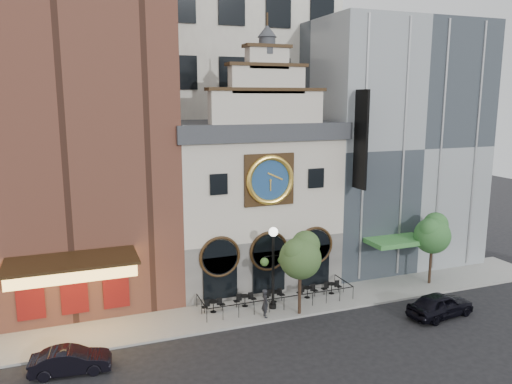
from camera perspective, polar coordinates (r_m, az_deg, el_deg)
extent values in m
plane|color=black|center=(33.28, 4.07, -14.33)|extent=(120.00, 120.00, 0.00)
cube|color=gray|center=(35.33, 2.34, -12.63)|extent=(44.00, 5.00, 0.15)
cube|color=#605E5B|center=(39.40, -0.78, -6.89)|extent=(12.00, 8.00, 4.00)
cube|color=silver|center=(38.10, -0.80, 1.02)|extent=(12.00, 8.00, 7.00)
cube|color=#2D3035|center=(37.62, -0.82, 7.18)|extent=(12.60, 8.60, 1.20)
cube|color=black|center=(34.19, 1.52, 1.42)|extent=(3.60, 0.25, 3.60)
cylinder|color=navy|center=(34.07, 1.61, 1.38)|extent=(3.10, 0.12, 3.10)
torus|color=#ECB945|center=(33.99, 1.66, 1.36)|extent=(3.46, 0.36, 3.46)
cylinder|color=#2D3035|center=(34.35, 1.28, 16.36)|extent=(1.10, 1.10, 1.10)
cone|color=#2D3035|center=(34.45, 1.29, 17.93)|extent=(1.30, 1.30, 0.80)
cube|color=brown|center=(37.35, -21.24, 7.82)|extent=(14.00, 12.00, 25.00)
cube|color=#FFBF59|center=(31.18, -20.25, -8.15)|extent=(7.00, 3.40, 0.70)
cube|color=black|center=(31.05, -20.31, -7.36)|extent=(7.40, 3.80, 0.15)
cube|color=#660F0D|center=(33.48, -20.04, -10.83)|extent=(5.60, 0.15, 2.60)
cube|color=gray|center=(45.51, 13.95, 5.47)|extent=(14.00, 12.00, 20.00)
cube|color=#3F8A3E|center=(39.22, 15.84, -5.41)|extent=(4.50, 2.40, 0.35)
cube|color=black|center=(36.09, 11.91, 5.85)|extent=(0.18, 1.60, 7.00)
cube|color=silver|center=(49.36, -5.82, 17.58)|extent=(20.00, 16.00, 40.00)
cylinder|color=black|center=(33.68, -4.91, -12.37)|extent=(0.68, 0.68, 0.03)
cylinder|color=black|center=(33.83, -4.90, -12.94)|extent=(0.06, 0.06, 0.72)
cylinder|color=black|center=(34.45, -1.28, -11.79)|extent=(0.68, 0.68, 0.03)
cylinder|color=black|center=(34.59, -1.27, -12.35)|extent=(0.06, 0.06, 0.72)
cylinder|color=black|center=(35.11, 2.06, -11.34)|extent=(0.68, 0.68, 0.03)
cylinder|color=black|center=(35.25, 2.05, -11.90)|extent=(0.06, 0.06, 0.72)
cylinder|color=black|center=(35.99, 5.89, -10.83)|extent=(0.68, 0.68, 0.03)
cylinder|color=black|center=(36.13, 5.88, -11.37)|extent=(0.06, 0.06, 0.72)
cylinder|color=black|center=(36.91, 8.64, -10.33)|extent=(0.68, 0.68, 0.03)
cylinder|color=black|center=(37.04, 8.63, -10.87)|extent=(0.06, 0.06, 0.72)
imported|color=black|center=(35.41, 20.32, -11.99)|extent=(4.96, 2.55, 1.62)
imported|color=black|center=(28.94, -20.42, -17.62)|extent=(4.19, 1.85, 1.34)
imported|color=black|center=(32.83, 1.07, -12.58)|extent=(0.51, 0.72, 1.89)
cylinder|color=black|center=(33.50, 1.97, -9.13)|extent=(0.18, 0.18, 5.11)
cylinder|color=black|center=(34.39, 1.94, -12.89)|extent=(0.45, 0.45, 0.31)
sphere|color=white|center=(32.67, 2.00, -4.57)|extent=(0.61, 0.61, 0.61)
sphere|color=#326126|center=(33.06, 0.97, -7.99)|extent=(0.57, 0.57, 0.57)
sphere|color=#326126|center=(33.45, 2.98, -7.78)|extent=(0.57, 0.57, 0.57)
cylinder|color=#382619|center=(33.26, 5.01, -11.32)|extent=(0.21, 0.21, 2.94)
sphere|color=#315120|center=(32.47, 5.08, -7.54)|extent=(2.73, 2.73, 2.73)
sphere|color=#315120|center=(32.73, 5.69, -6.05)|extent=(1.89, 1.89, 1.89)
sphere|color=#315120|center=(31.95, 4.58, -6.85)|extent=(1.68, 1.68, 1.68)
cylinder|color=#382619|center=(40.44, 19.29, -7.85)|extent=(0.21, 0.21, 2.92)
sphere|color=#296327|center=(39.79, 19.50, -4.72)|extent=(2.71, 2.71, 2.71)
sphere|color=#296327|center=(40.17, 19.85, -3.52)|extent=(1.88, 1.88, 1.88)
sphere|color=#296327|center=(39.25, 19.27, -4.13)|extent=(1.67, 1.67, 1.67)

